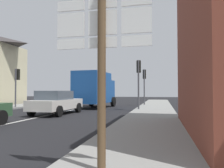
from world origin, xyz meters
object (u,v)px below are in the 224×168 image
at_px(route_sign_post, 102,58).
at_px(traffic_light_near_right, 139,73).
at_px(traffic_light_far_right, 144,79).
at_px(delivery_truck, 95,89).
at_px(sedan_far, 56,102).
at_px(traffic_light_near_left, 17,79).

relative_size(route_sign_post, traffic_light_near_right, 0.86).
distance_m(route_sign_post, traffic_light_far_right, 17.96).
xyz_separation_m(delivery_truck, route_sign_post, (4.69, -14.62, 0.35)).
distance_m(sedan_far, route_sign_post, 10.66).
relative_size(delivery_truck, traffic_light_far_right, 1.45).
distance_m(traffic_light_near_left, traffic_light_far_right, 11.52).
distance_m(route_sign_post, traffic_light_near_right, 12.56).
xyz_separation_m(traffic_light_far_right, traffic_light_near_right, (0.00, -5.41, 0.11)).
height_order(sedan_far, traffic_light_near_left, traffic_light_near_left).
height_order(delivery_truck, traffic_light_near_right, traffic_light_near_right).
distance_m(sedan_far, traffic_light_far_right, 10.27).
height_order(traffic_light_far_right, traffic_light_near_right, traffic_light_near_right).
bearing_deg(sedan_far, traffic_light_far_right, 61.48).
bearing_deg(traffic_light_near_right, route_sign_post, -86.98).
height_order(route_sign_post, traffic_light_near_left, traffic_light_near_left).
bearing_deg(delivery_truck, traffic_light_near_right, -27.52).
bearing_deg(traffic_light_near_left, route_sign_post, -48.95).
relative_size(route_sign_post, traffic_light_far_right, 0.90).
relative_size(route_sign_post, traffic_light_near_left, 0.98).
xyz_separation_m(sedan_far, traffic_light_near_left, (-5.23, 3.23, 1.67)).
xyz_separation_m(delivery_truck, traffic_light_far_right, (4.03, 3.31, 0.98)).
relative_size(sedan_far, traffic_light_near_left, 1.30).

